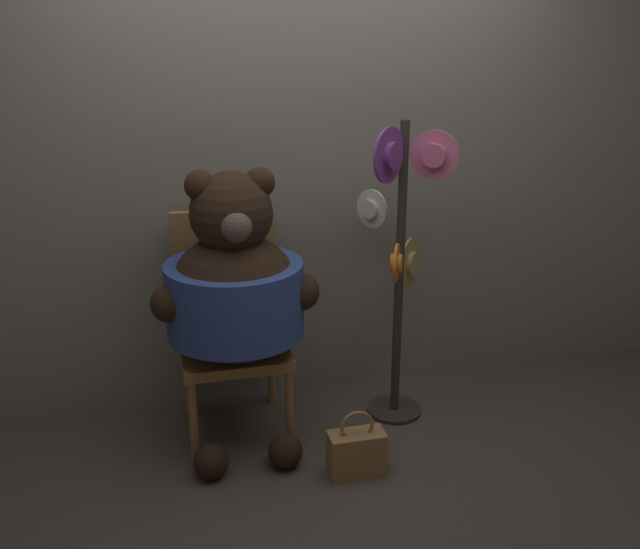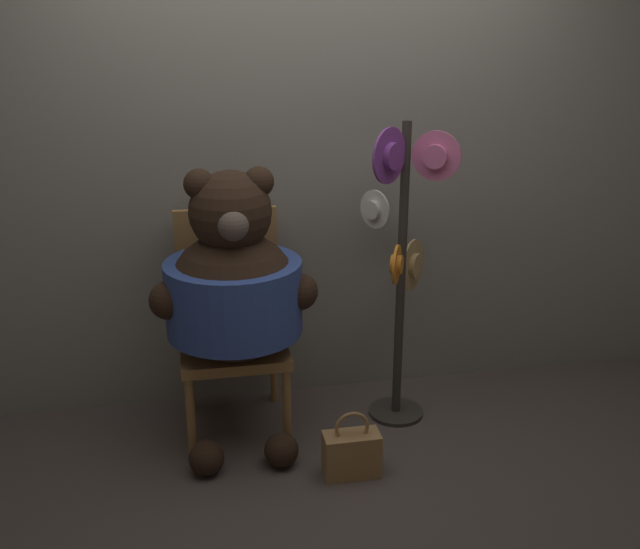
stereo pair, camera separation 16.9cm
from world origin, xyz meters
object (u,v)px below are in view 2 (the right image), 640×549
at_px(teddy_bear, 234,289).
at_px(hat_display_rack, 402,256).
at_px(chair, 231,318).
at_px(handbag_on_ground, 352,453).

xyz_separation_m(teddy_bear, hat_display_rack, (0.81, 0.07, 0.08)).
xyz_separation_m(chair, hat_display_rack, (0.82, -0.12, 0.31)).
bearing_deg(chair, handbag_on_ground, -51.10).
bearing_deg(teddy_bear, hat_display_rack, 5.00).
xyz_separation_m(hat_display_rack, handbag_on_ground, (-0.35, -0.47, -0.75)).
bearing_deg(hat_display_rack, chair, 171.85).
xyz_separation_m(chair, teddy_bear, (0.01, -0.19, 0.22)).
bearing_deg(handbag_on_ground, hat_display_rack, 53.40).
relative_size(chair, teddy_bear, 0.80).
distance_m(teddy_bear, hat_display_rack, 0.82).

